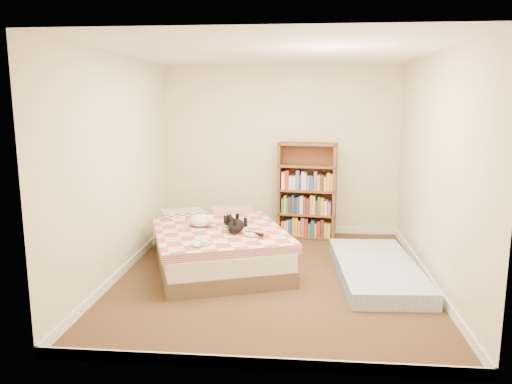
# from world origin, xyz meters

# --- Properties ---
(room) EXTENTS (3.51, 4.01, 2.51)m
(room) POSITION_xyz_m (0.00, 0.00, 1.20)
(room) COLOR #412D1B
(room) RESTS_ON ground
(bed) EXTENTS (2.01, 2.37, 0.54)m
(bed) POSITION_xyz_m (-0.69, 0.40, 0.25)
(bed) COLOR brown
(bed) RESTS_ON room
(bookshelf) EXTENTS (0.87, 0.39, 1.40)m
(bookshelf) POSITION_xyz_m (0.40, 1.76, 0.52)
(bookshelf) COLOR brown
(bookshelf) RESTS_ON room
(floor_mattress) EXTENTS (0.98, 1.98, 0.17)m
(floor_mattress) POSITION_xyz_m (1.19, 0.12, 0.09)
(floor_mattress) COLOR #6F90BA
(floor_mattress) RESTS_ON room
(black_cat) EXTENTS (0.37, 0.71, 0.16)m
(black_cat) POSITION_xyz_m (-0.44, 0.20, 0.55)
(black_cat) COLOR black
(black_cat) RESTS_ON bed
(white_dog) EXTENTS (0.38, 0.39, 0.15)m
(white_dog) POSITION_xyz_m (-0.89, 0.37, 0.56)
(white_dog) COLOR white
(white_dog) RESTS_ON bed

